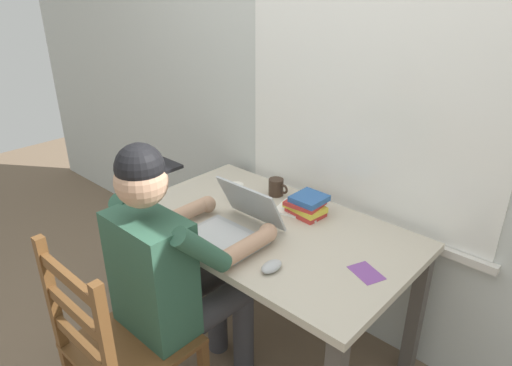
# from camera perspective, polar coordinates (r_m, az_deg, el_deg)

# --- Properties ---
(ground_plane) EXTENTS (8.00, 8.00, 0.00)m
(ground_plane) POSITION_cam_1_polar(r_m,az_deg,el_deg) (2.52, 1.32, -19.91)
(ground_plane) COLOR brown
(back_wall) EXTENTS (6.00, 0.08, 2.60)m
(back_wall) POSITION_cam_1_polar(r_m,az_deg,el_deg) (2.22, 9.97, 12.07)
(back_wall) COLOR beige
(back_wall) RESTS_ON ground
(desk) EXTENTS (1.31, 0.78, 0.73)m
(desk) POSITION_cam_1_polar(r_m,az_deg,el_deg) (2.12, 1.49, -7.61)
(desk) COLOR #BCB29E
(desk) RESTS_ON ground
(seated_person) EXTENTS (0.50, 0.60, 1.25)m
(seated_person) POSITION_cam_1_polar(r_m,az_deg,el_deg) (1.88, -10.22, -10.55)
(seated_person) COLOR #2D5642
(seated_person) RESTS_ON ground
(wooden_chair) EXTENTS (0.42, 0.42, 0.95)m
(wooden_chair) POSITION_cam_1_polar(r_m,az_deg,el_deg) (1.91, -16.70, -19.40)
(wooden_chair) COLOR brown
(wooden_chair) RESTS_ON ground
(laptop) EXTENTS (0.33, 0.33, 0.21)m
(laptop) POSITION_cam_1_polar(r_m,az_deg,el_deg) (1.98, -2.65, -5.16)
(laptop) COLOR #ADAFB2
(laptop) RESTS_ON desk
(computer_mouse) EXTENTS (0.06, 0.10, 0.03)m
(computer_mouse) POSITION_cam_1_polar(r_m,az_deg,el_deg) (1.77, 1.96, -10.46)
(computer_mouse) COLOR #ADAFB2
(computer_mouse) RESTS_ON desk
(coffee_mug_white) EXTENTS (0.11, 0.07, 0.09)m
(coffee_mug_white) POSITION_cam_1_polar(r_m,az_deg,el_deg) (2.26, -2.44, -1.25)
(coffee_mug_white) COLOR silver
(coffee_mug_white) RESTS_ON desk
(coffee_mug_dark) EXTENTS (0.12, 0.08, 0.09)m
(coffee_mug_dark) POSITION_cam_1_polar(r_m,az_deg,el_deg) (2.33, 2.59, -0.53)
(coffee_mug_dark) COLOR #38281E
(coffee_mug_dark) RESTS_ON desk
(book_stack_main) EXTENTS (0.20, 0.16, 0.10)m
(book_stack_main) POSITION_cam_1_polar(r_m,az_deg,el_deg) (2.15, 6.36, -2.79)
(book_stack_main) COLOR #BC332D
(book_stack_main) RESTS_ON desk
(paper_pile_near_laptop) EXTENTS (0.25, 0.20, 0.01)m
(paper_pile_near_laptop) POSITION_cam_1_polar(r_m,az_deg,el_deg) (2.20, 5.57, -3.40)
(paper_pile_near_laptop) COLOR white
(paper_pile_near_laptop) RESTS_ON desk
(landscape_photo_print) EXTENTS (0.15, 0.13, 0.00)m
(landscape_photo_print) POSITION_cam_1_polar(r_m,az_deg,el_deg) (1.81, 13.72, -10.93)
(landscape_photo_print) COLOR #7A4293
(landscape_photo_print) RESTS_ON desk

